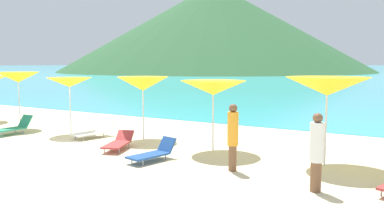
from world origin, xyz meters
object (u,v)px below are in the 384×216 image
Objects in this scene: lounge_chair_5 at (119,142)px; lounge_chair_7 at (93,132)px; beachgoer_1 at (233,135)px; lounge_chair_1 at (13,127)px; lounge_chair_6 at (153,153)px; umbrella_4 at (69,82)px; umbrella_7 at (327,86)px; umbrella_6 at (213,88)px; beachgoer_0 at (317,150)px; umbrella_3 at (18,77)px; umbrella_5 at (143,84)px.

lounge_chair_7 is (-2.16, 1.07, -0.01)m from lounge_chair_5.
beachgoer_1 is at bearing -2.47° from lounge_chair_7.
lounge_chair_1 is 1.01× the size of lounge_chair_6.
umbrella_4 is at bearing 140.09° from lounge_chair_5.
umbrella_4 is 1.40× the size of lounge_chair_6.
lounge_chair_7 is at bearing -178.20° from umbrella_7.
lounge_chair_6 is at bearing -113.06° from umbrella_6.
beachgoer_0 reaches higher than lounge_chair_6.
umbrella_4 reaches higher than beachgoer_0.
umbrella_6 reaches higher than umbrella_4.
umbrella_3 is 1.50× the size of lounge_chair_1.
lounge_chair_5 is at bearing 62.79° from beachgoer_1.
beachgoer_1 is at bearing 16.52° from lounge_chair_6.
beachgoer_0 reaches higher than lounge_chair_7.
umbrella_7 reaches higher than beachgoer_1.
umbrella_4 is 1.38× the size of lounge_chair_1.
lounge_chair_1 is at bearing -173.03° from lounge_chair_6.
umbrella_4 is at bearing 172.61° from lounge_chair_6.
umbrella_7 is 1.40× the size of beachgoer_0.
lounge_chair_6 is (-0.86, -2.02, -1.77)m from umbrella_6.
umbrella_7 is (6.60, -0.51, 0.13)m from umbrella_5.
lounge_chair_7 is 6.65m from beachgoer_1.
umbrella_5 is 7.63m from beachgoer_0.
umbrella_7 is 1.38× the size of beachgoer_1.
lounge_chair_5 is 0.98× the size of beachgoer_0.
umbrella_3 is at bearing -169.22° from lounge_chair_7.
beachgoer_1 is (1.54, -1.84, -1.06)m from umbrella_6.
lounge_chair_5 is (6.43, -1.10, -1.94)m from umbrella_3.
umbrella_4 is at bearing -176.87° from lounge_chair_7.
lounge_chair_5 is (3.55, -1.27, -1.79)m from umbrella_4.
umbrella_6 is 1.34× the size of lounge_chair_7.
lounge_chair_7 is (3.22, 1.06, -0.06)m from lounge_chair_1.
umbrella_6 is (3.14, -0.49, -0.02)m from umbrella_5.
lounge_chair_1 is 0.93× the size of beachgoer_0.
umbrella_7 is at bearing 0.40° from umbrella_4.
umbrella_6 is 0.94× the size of umbrella_7.
umbrella_3 is at bearing -178.39° from umbrella_6.
umbrella_4 is 8.08m from beachgoer_1.
beachgoer_1 is (4.26, -0.48, 0.71)m from lounge_chair_5.
umbrella_7 is at bearing 8.30° from lounge_chair_1.
umbrella_4 is 1.30× the size of lounge_chair_7.
lounge_chair_6 is at bearing -105.84° from beachgoer_0.
umbrella_3 is 1.37× the size of beachgoer_1.
beachgoer_0 is (4.67, -0.45, 0.68)m from lounge_chair_6.
lounge_chair_5 is 1.98m from lounge_chair_6.
beachgoer_1 is (9.65, -0.49, 0.66)m from lounge_chair_1.
umbrella_3 is 1.51× the size of lounge_chair_6.
lounge_chair_6 is (2.28, -2.51, -1.79)m from umbrella_5.
beachgoer_0 is at bearing -126.14° from beachgoer_1.
umbrella_3 is 9.15m from umbrella_6.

